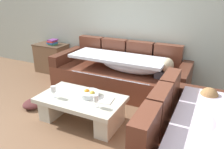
% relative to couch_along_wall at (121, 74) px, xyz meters
% --- Properties ---
extents(ground_plane, '(14.00, 14.00, 0.00)m').
position_rel_couch_along_wall_xyz_m(ground_plane, '(-0.16, -1.63, -0.33)').
color(ground_plane, brown).
extents(back_wall, '(9.00, 0.10, 2.70)m').
position_rel_couch_along_wall_xyz_m(back_wall, '(-0.16, 0.52, 1.02)').
color(back_wall, '#B6C3B7').
rests_on(back_wall, ground_plane).
extents(couch_along_wall, '(2.48, 0.92, 0.88)m').
position_rel_couch_along_wall_xyz_m(couch_along_wall, '(0.00, 0.00, 0.00)').
color(couch_along_wall, brown).
rests_on(couch_along_wall, ground_plane).
extents(couch_near_window, '(0.92, 1.78, 0.88)m').
position_rel_couch_along_wall_xyz_m(couch_near_window, '(1.44, -1.52, 0.01)').
color(couch_near_window, brown).
rests_on(couch_near_window, ground_plane).
extents(coffee_table, '(1.20, 0.68, 0.38)m').
position_rel_couch_along_wall_xyz_m(coffee_table, '(-0.09, -1.21, -0.09)').
color(coffee_table, beige).
rests_on(coffee_table, ground_plane).
extents(fruit_bowl, '(0.28, 0.28, 0.10)m').
position_rel_couch_along_wall_xyz_m(fruit_bowl, '(0.00, -1.12, 0.09)').
color(fruit_bowl, silver).
rests_on(fruit_bowl, coffee_table).
extents(wine_glass_near_left, '(0.07, 0.07, 0.17)m').
position_rel_couch_along_wall_xyz_m(wine_glass_near_left, '(-0.43, -1.36, 0.17)').
color(wine_glass_near_left, silver).
rests_on(wine_glass_near_left, coffee_table).
extents(wine_glass_near_right, '(0.07, 0.07, 0.17)m').
position_rel_couch_along_wall_xyz_m(wine_glass_near_right, '(0.23, -1.33, 0.17)').
color(wine_glass_near_right, silver).
rests_on(wine_glass_near_right, coffee_table).
extents(open_magazine, '(0.30, 0.24, 0.01)m').
position_rel_couch_along_wall_xyz_m(open_magazine, '(0.22, -1.14, 0.06)').
color(open_magazine, white).
rests_on(open_magazine, coffee_table).
extents(side_cabinet, '(0.72, 0.44, 0.64)m').
position_rel_couch_along_wall_xyz_m(side_cabinet, '(-1.83, 0.22, -0.01)').
color(side_cabinet, brown).
rests_on(side_cabinet, ground_plane).
extents(book_stack_on_cabinet, '(0.18, 0.22, 0.11)m').
position_rel_couch_along_wall_xyz_m(book_stack_on_cabinet, '(-1.76, 0.22, 0.37)').
color(book_stack_on_cabinet, '#338C59').
rests_on(book_stack_on_cabinet, side_cabinet).
extents(crumpled_garment, '(0.36, 0.43, 0.12)m').
position_rel_couch_along_wall_xyz_m(crumpled_garment, '(-1.02, -1.19, -0.27)').
color(crumpled_garment, '#4C2323').
rests_on(crumpled_garment, ground_plane).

